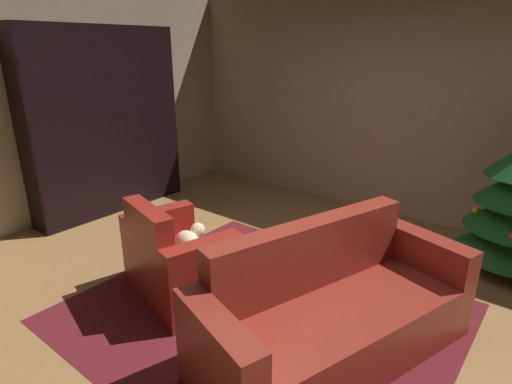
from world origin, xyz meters
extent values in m
plane|color=#9F7040|center=(0.00, 0.00, 0.00)|extent=(7.59, 7.59, 0.00)
cube|color=tan|center=(0.00, 2.63, 1.38)|extent=(6.45, 0.06, 2.75)
cube|color=tan|center=(-3.19, 0.00, 1.38)|extent=(0.06, 5.33, 2.75)
cube|color=maroon|center=(0.01, -0.16, 0.00)|extent=(2.87, 2.55, 0.01)
cube|color=black|center=(-2.80, 0.47, 1.15)|extent=(0.03, 2.02, 2.30)
cube|color=black|center=(-2.97, 1.46, 1.15)|extent=(0.35, 0.02, 2.30)
cube|color=black|center=(-2.97, -0.53, 1.15)|extent=(0.35, 0.03, 2.30)
cube|color=black|center=(-2.97, 0.47, 0.01)|extent=(0.33, 1.97, 0.03)
cube|color=black|center=(-2.97, 0.47, 0.47)|extent=(0.33, 1.97, 0.03)
cube|color=black|center=(-2.97, 0.47, 0.92)|extent=(0.33, 1.97, 0.02)
cube|color=black|center=(-2.97, 0.47, 1.37)|extent=(0.33, 1.97, 0.02)
cube|color=black|center=(-2.97, 0.47, 1.83)|extent=(0.33, 1.97, 0.02)
cube|color=black|center=(-2.97, 0.47, 2.28)|extent=(0.33, 1.97, 0.03)
cube|color=black|center=(-3.10, 0.47, 1.30)|extent=(0.05, 1.16, 0.73)
cube|color=black|center=(-3.07, 0.47, 1.30)|extent=(0.03, 1.19, 0.76)
cube|color=#307644|center=(-3.05, 1.41, 0.22)|extent=(0.16, 0.05, 0.38)
cube|color=#AC9C8D|center=(-3.03, 1.36, 0.21)|extent=(0.20, 0.04, 0.36)
cube|color=#8C4B9C|center=(-3.05, 1.31, 0.17)|extent=(0.17, 0.04, 0.28)
cube|color=purple|center=(-3.00, 1.27, 0.18)|extent=(0.26, 0.03, 0.32)
cube|color=#3A813B|center=(-3.05, 1.23, 0.16)|extent=(0.17, 0.04, 0.26)
cube|color=#AFA18D|center=(-3.04, 1.18, 0.19)|extent=(0.18, 0.05, 0.33)
cube|color=#28537E|center=(-3.00, 1.13, 0.20)|extent=(0.26, 0.04, 0.35)
cube|color=red|center=(-3.03, 1.39, 0.61)|extent=(0.21, 0.03, 0.27)
cube|color=yellow|center=(-3.03, 1.35, 0.62)|extent=(0.22, 0.03, 0.27)
cube|color=orange|center=(-3.03, 1.30, 0.60)|extent=(0.20, 0.05, 0.25)
cube|color=red|center=(-3.03, 1.25, 0.61)|extent=(0.20, 0.05, 0.27)
cube|color=#B83124|center=(-3.02, 1.20, 0.66)|extent=(0.22, 0.04, 0.36)
cube|color=#96418C|center=(-3.04, 1.15, 0.62)|extent=(0.18, 0.05, 0.28)
cube|color=tan|center=(-3.01, 1.10, 0.60)|extent=(0.24, 0.03, 0.25)
cube|color=#1D4295|center=(-3.02, 1.06, 0.68)|extent=(0.23, 0.05, 0.39)
cube|color=#C13B24|center=(-3.01, 1.38, 2.04)|extent=(0.25, 0.05, 0.39)
cube|color=#0F6D8A|center=(-3.04, 1.33, 2.02)|extent=(0.18, 0.05, 0.36)
cube|color=red|center=(-3.03, 1.28, 2.02)|extent=(0.20, 0.04, 0.36)
cube|color=#0D6D86|center=(-3.04, 1.23, 1.99)|extent=(0.19, 0.04, 0.30)
cube|color=orange|center=(-3.01, 1.18, 2.03)|extent=(0.25, 0.03, 0.38)
cube|color=#144F95|center=(-3.05, 1.15, 1.99)|extent=(0.16, 0.03, 0.29)
cube|color=#B22C22|center=(-3.05, 1.10, 1.99)|extent=(0.16, 0.05, 0.29)
cube|color=maroon|center=(-0.72, -0.36, 0.20)|extent=(0.82, 0.81, 0.40)
cube|color=maroon|center=(-0.79, -0.61, 0.63)|extent=(0.68, 0.31, 0.47)
cube|color=maroon|center=(-0.32, -0.47, 0.33)|extent=(0.33, 0.68, 0.66)
cube|color=maroon|center=(-1.12, -0.26, 0.33)|extent=(0.33, 0.68, 0.66)
ellipsoid|color=beige|center=(-0.68, -0.31, 0.49)|extent=(0.32, 0.25, 0.18)
sphere|color=beige|center=(-0.69, -0.17, 0.54)|extent=(0.13, 0.13, 0.13)
cube|color=maroon|center=(0.71, -0.24, 0.21)|extent=(1.25, 1.82, 0.42)
cube|color=maroon|center=(0.42, -0.15, 0.67)|extent=(0.67, 1.63, 0.49)
cube|color=maroon|center=(0.43, -1.12, 0.35)|extent=(0.80, 0.40, 0.69)
cube|color=maroon|center=(0.99, 0.63, 0.35)|extent=(0.80, 0.40, 0.69)
cylinder|color=black|center=(0.31, -0.12, 0.22)|extent=(0.04, 0.04, 0.44)
cylinder|color=black|center=(0.04, 0.03, 0.22)|extent=(0.04, 0.04, 0.44)
cylinder|color=black|center=(0.04, -0.26, 0.22)|extent=(0.04, 0.04, 0.44)
cylinder|color=silver|center=(0.13, -0.12, 0.45)|extent=(0.62, 0.62, 0.02)
cube|color=#3B8656|center=(0.12, -0.13, 0.47)|extent=(0.15, 0.13, 0.03)
cube|color=#458857|center=(0.12, -0.14, 0.49)|extent=(0.21, 0.13, 0.02)
cube|color=#3B7C53|center=(0.11, -0.13, 0.51)|extent=(0.16, 0.17, 0.02)
cylinder|color=#165D20|center=(0.02, -0.24, 0.55)|extent=(0.06, 0.06, 0.19)
cylinder|color=#165D20|center=(0.02, -0.24, 0.67)|extent=(0.02, 0.02, 0.06)
cylinder|color=brown|center=(1.45, 1.90, 0.08)|extent=(0.08, 0.08, 0.15)
sphere|color=yellow|center=(1.08, 1.96, 0.50)|extent=(0.07, 0.07, 0.07)
camera|label=1|loc=(1.76, -2.45, 2.06)|focal=29.27mm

